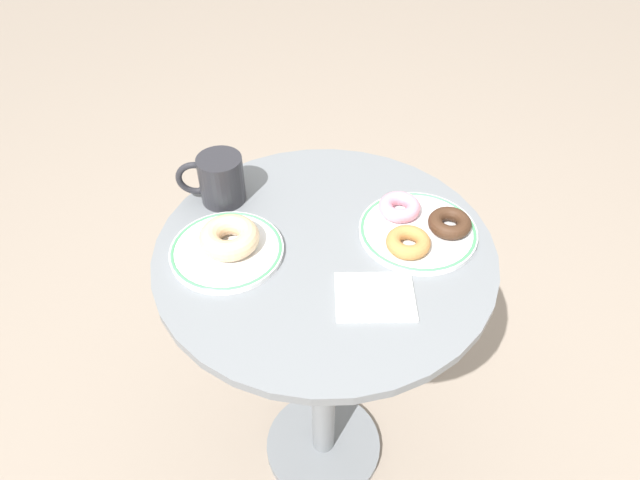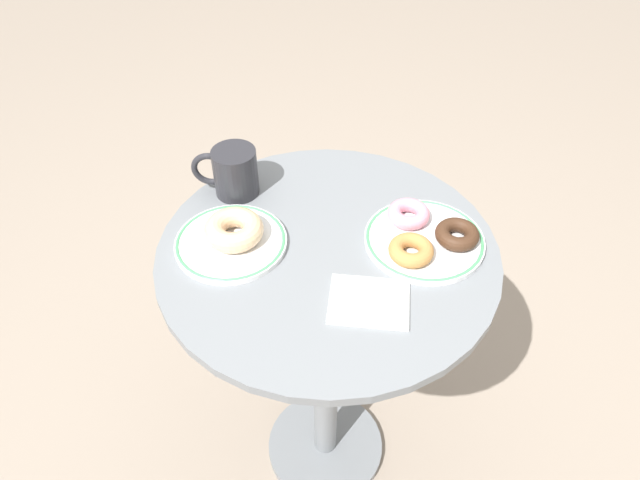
{
  "view_description": "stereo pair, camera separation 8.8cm",
  "coord_description": "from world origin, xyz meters",
  "px_view_note": "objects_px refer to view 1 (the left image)",
  "views": [
    {
      "loc": [
        -0.1,
        -0.73,
        1.46
      ],
      "look_at": [
        -0.01,
        -0.02,
        0.78
      ],
      "focal_mm": 32.77,
      "sensor_mm": 36.0,
      "label": 1
    },
    {
      "loc": [
        -0.01,
        -0.74,
        1.46
      ],
      "look_at": [
        -0.01,
        -0.02,
        0.78
      ],
      "focal_mm": 32.77,
      "sensor_mm": 36.0,
      "label": 2
    }
  ],
  "objects_px": {
    "donut_glazed": "(229,237)",
    "donut_pink_frosted": "(399,207)",
    "plate_left": "(227,250)",
    "donut_chocolate": "(450,223)",
    "paper_napkin": "(375,297)",
    "donut_old_fashioned": "(408,242)",
    "plate_right": "(418,231)",
    "coffee_mug": "(219,179)",
    "cafe_table": "(324,326)"
  },
  "relations": [
    {
      "from": "donut_glazed",
      "to": "donut_pink_frosted",
      "type": "distance_m",
      "value": 0.32
    },
    {
      "from": "coffee_mug",
      "to": "plate_left",
      "type": "bearing_deg",
      "value": -87.05
    },
    {
      "from": "donut_glazed",
      "to": "paper_napkin",
      "type": "bearing_deg",
      "value": -31.58
    },
    {
      "from": "donut_old_fashioned",
      "to": "paper_napkin",
      "type": "relative_size",
      "value": 0.6
    },
    {
      "from": "plate_left",
      "to": "plate_right",
      "type": "xyz_separation_m",
      "value": [
        0.34,
        0.01,
        0.0
      ]
    },
    {
      "from": "donut_pink_frosted",
      "to": "paper_napkin",
      "type": "distance_m",
      "value": 0.21
    },
    {
      "from": "paper_napkin",
      "to": "plate_right",
      "type": "bearing_deg",
      "value": 52.88
    },
    {
      "from": "plate_left",
      "to": "donut_old_fashioned",
      "type": "xyz_separation_m",
      "value": [
        0.31,
        -0.04,
        0.02
      ]
    },
    {
      "from": "plate_left",
      "to": "donut_glazed",
      "type": "bearing_deg",
      "value": 43.35
    },
    {
      "from": "plate_right",
      "to": "donut_pink_frosted",
      "type": "bearing_deg",
      "value": 116.67
    },
    {
      "from": "plate_right",
      "to": "donut_old_fashioned",
      "type": "relative_size",
      "value": 2.75
    },
    {
      "from": "plate_left",
      "to": "donut_chocolate",
      "type": "height_order",
      "value": "donut_chocolate"
    },
    {
      "from": "donut_chocolate",
      "to": "plate_right",
      "type": "bearing_deg",
      "value": 173.76
    },
    {
      "from": "donut_glazed",
      "to": "paper_napkin",
      "type": "relative_size",
      "value": 0.82
    },
    {
      "from": "plate_right",
      "to": "plate_left",
      "type": "bearing_deg",
      "value": -178.93
    },
    {
      "from": "donut_old_fashioned",
      "to": "donut_pink_frosted",
      "type": "bearing_deg",
      "value": 86.23
    },
    {
      "from": "donut_pink_frosted",
      "to": "coffee_mug",
      "type": "xyz_separation_m",
      "value": [
        -0.33,
        0.1,
        0.02
      ]
    },
    {
      "from": "donut_chocolate",
      "to": "paper_napkin",
      "type": "xyz_separation_m",
      "value": [
        -0.16,
        -0.14,
        -0.02
      ]
    },
    {
      "from": "plate_right",
      "to": "donut_pink_frosted",
      "type": "height_order",
      "value": "donut_pink_frosted"
    },
    {
      "from": "plate_left",
      "to": "donut_glazed",
      "type": "xyz_separation_m",
      "value": [
        0.01,
        0.01,
        0.02
      ]
    },
    {
      "from": "plate_right",
      "to": "cafe_table",
      "type": "bearing_deg",
      "value": -174.91
    },
    {
      "from": "cafe_table",
      "to": "donut_glazed",
      "type": "xyz_separation_m",
      "value": [
        -0.16,
        0.02,
        0.25
      ]
    },
    {
      "from": "donut_chocolate",
      "to": "paper_napkin",
      "type": "distance_m",
      "value": 0.21
    },
    {
      "from": "donut_glazed",
      "to": "cafe_table",
      "type": "bearing_deg",
      "value": -5.34
    },
    {
      "from": "cafe_table",
      "to": "plate_left",
      "type": "xyz_separation_m",
      "value": [
        -0.17,
        0.01,
        0.23
      ]
    },
    {
      "from": "coffee_mug",
      "to": "donut_old_fashioned",
      "type": "bearing_deg",
      "value": -30.64
    },
    {
      "from": "plate_left",
      "to": "cafe_table",
      "type": "bearing_deg",
      "value": -2.96
    },
    {
      "from": "plate_left",
      "to": "donut_old_fashioned",
      "type": "bearing_deg",
      "value": -7.08
    },
    {
      "from": "plate_right",
      "to": "donut_chocolate",
      "type": "relative_size",
      "value": 2.75
    },
    {
      "from": "cafe_table",
      "to": "donut_chocolate",
      "type": "relative_size",
      "value": 9.5
    },
    {
      "from": "plate_left",
      "to": "donut_chocolate",
      "type": "xyz_separation_m",
      "value": [
        0.4,
        0.0,
        0.02
      ]
    },
    {
      "from": "plate_right",
      "to": "donut_glazed",
      "type": "bearing_deg",
      "value": 179.98
    },
    {
      "from": "cafe_table",
      "to": "donut_old_fashioned",
      "type": "xyz_separation_m",
      "value": [
        0.14,
        -0.03,
        0.25
      ]
    },
    {
      "from": "cafe_table",
      "to": "coffee_mug",
      "type": "xyz_separation_m",
      "value": [
        -0.18,
        0.16,
        0.27
      ]
    },
    {
      "from": "plate_right",
      "to": "paper_napkin",
      "type": "distance_m",
      "value": 0.18
    },
    {
      "from": "cafe_table",
      "to": "plate_left",
      "type": "distance_m",
      "value": 0.29
    },
    {
      "from": "cafe_table",
      "to": "donut_pink_frosted",
      "type": "height_order",
      "value": "donut_pink_frosted"
    },
    {
      "from": "plate_left",
      "to": "donut_pink_frosted",
      "type": "bearing_deg",
      "value": 9.84
    },
    {
      "from": "donut_pink_frosted",
      "to": "donut_old_fashioned",
      "type": "distance_m",
      "value": 0.09
    },
    {
      "from": "plate_right",
      "to": "coffee_mug",
      "type": "bearing_deg",
      "value": 157.63
    },
    {
      "from": "donut_old_fashioned",
      "to": "paper_napkin",
      "type": "distance_m",
      "value": 0.12
    },
    {
      "from": "donut_pink_frosted",
      "to": "donut_old_fashioned",
      "type": "relative_size",
      "value": 1.0
    },
    {
      "from": "donut_glazed",
      "to": "donut_pink_frosted",
      "type": "relative_size",
      "value": 1.36
    },
    {
      "from": "donut_pink_frosted",
      "to": "paper_napkin",
      "type": "xyz_separation_m",
      "value": [
        -0.08,
        -0.19,
        -0.02
      ]
    },
    {
      "from": "donut_glazed",
      "to": "coffee_mug",
      "type": "height_order",
      "value": "coffee_mug"
    },
    {
      "from": "donut_glazed",
      "to": "coffee_mug",
      "type": "distance_m",
      "value": 0.15
    },
    {
      "from": "donut_old_fashioned",
      "to": "donut_chocolate",
      "type": "bearing_deg",
      "value": 24.78
    },
    {
      "from": "plate_left",
      "to": "plate_right",
      "type": "height_order",
      "value": "same"
    },
    {
      "from": "plate_left",
      "to": "paper_napkin",
      "type": "relative_size",
      "value": 1.55
    },
    {
      "from": "plate_right",
      "to": "coffee_mug",
      "type": "height_order",
      "value": "coffee_mug"
    }
  ]
}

